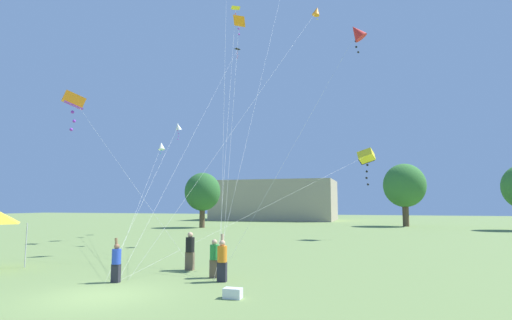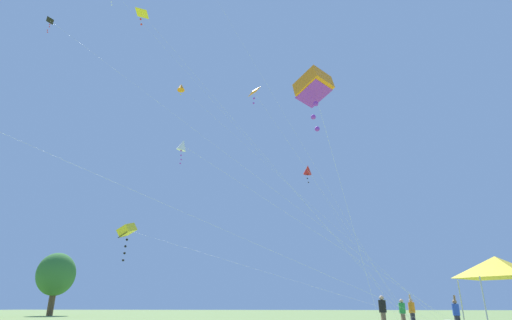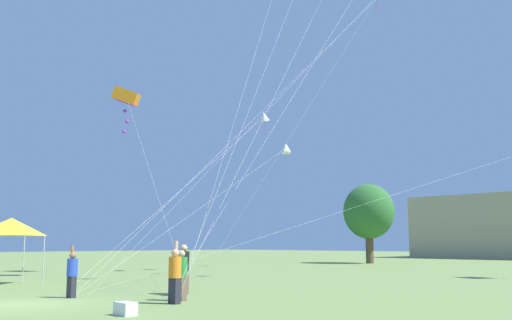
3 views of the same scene
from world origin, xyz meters
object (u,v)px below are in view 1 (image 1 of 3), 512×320
at_px(kite_black_delta_1, 235,54).
at_px(kite_white_diamond_0, 178,127).
at_px(kite_orange_box_6, 74,101).
at_px(kite_orange_delta_3, 239,23).
at_px(kite_white_diamond_7, 161,146).
at_px(kite_red_diamond_4, 357,33).
at_px(kite_orange_diamond_8, 316,12).
at_px(cooler_box, 233,293).
at_px(person_orange_shirt, 222,258).
at_px(person_blue_shirt, 116,261).
at_px(kite_yellow_box_10, 366,157).
at_px(kite_yellow_delta_2, 236,9).
at_px(person_black_shirt, 190,250).
at_px(person_green_shirt, 214,257).

bearing_deg(kite_black_delta_1, kite_white_diamond_0, -99.27).
bearing_deg(kite_orange_box_6, kite_orange_delta_3, 20.50).
height_order(kite_white_diamond_0, kite_white_diamond_7, kite_white_diamond_7).
height_order(kite_red_diamond_4, kite_orange_diamond_8, kite_orange_diamond_8).
distance_m(cooler_box, person_orange_shirt, 3.09).
relative_size(person_blue_shirt, kite_orange_diamond_8, 0.09).
relative_size(person_orange_shirt, kite_yellow_box_10, 0.08).
xyz_separation_m(kite_yellow_delta_2, kite_orange_diamond_8, (7.67, -0.65, -1.68)).
height_order(kite_white_diamond_0, kite_yellow_delta_2, kite_yellow_delta_2).
bearing_deg(kite_black_delta_1, kite_orange_box_6, -109.18).
bearing_deg(kite_yellow_delta_2, person_black_shirt, -78.18).
bearing_deg(kite_yellow_box_10, kite_orange_delta_3, -123.38).
distance_m(person_blue_shirt, kite_white_diamond_7, 28.48).
bearing_deg(kite_orange_diamond_8, person_black_shirt, -106.30).
relative_size(kite_red_diamond_4, kite_orange_box_6, 1.13).
distance_m(kite_yellow_delta_2, kite_orange_diamond_8, 7.88).
xyz_separation_m(person_black_shirt, kite_orange_diamond_8, (4.39, 15.02, 18.88)).
bearing_deg(kite_white_diamond_7, kite_red_diamond_4, -37.41).
bearing_deg(kite_orange_delta_3, person_black_shirt, -88.45).
bearing_deg(kite_yellow_delta_2, kite_black_delta_1, 109.91).
bearing_deg(kite_orange_box_6, kite_orange_diamond_8, 36.39).
relative_size(kite_orange_delta_3, kite_orange_diamond_8, 0.82).
xyz_separation_m(kite_red_diamond_4, kite_orange_diamond_8, (-3.71, 11.07, 7.11)).
relative_size(person_blue_shirt, kite_orange_box_6, 0.15).
height_order(kite_black_delta_1, kite_yellow_box_10, kite_black_delta_1).
distance_m(kite_black_delta_1, kite_orange_box_6, 19.71).
relative_size(kite_black_delta_1, kite_orange_delta_3, 1.53).
height_order(kite_white_diamond_0, kite_orange_delta_3, kite_orange_delta_3).
relative_size(person_orange_shirt, kite_white_diamond_7, 0.08).
bearing_deg(kite_yellow_delta_2, kite_white_diamond_0, -124.63).
height_order(kite_orange_delta_3, kite_orange_box_6, kite_orange_delta_3).
xyz_separation_m(kite_orange_delta_3, kite_orange_diamond_8, (4.60, 7.23, 3.67)).
xyz_separation_m(kite_white_diamond_0, kite_orange_box_6, (-4.22, -7.08, 0.73)).
bearing_deg(person_black_shirt, person_green_shirt, -124.33).
distance_m(person_orange_shirt, kite_white_diamond_7, 29.37).
bearing_deg(kite_white_diamond_7, kite_white_diamond_0, -53.76).
bearing_deg(person_black_shirt, kite_orange_delta_3, 6.04).
distance_m(kite_white_diamond_7, kite_yellow_box_10, 21.87).
relative_size(cooler_box, person_black_shirt, 0.34).
relative_size(person_green_shirt, person_orange_shirt, 0.84).
distance_m(kite_yellow_delta_2, kite_orange_delta_3, 10.01).
distance_m(kite_yellow_delta_2, kite_orange_box_6, 18.01).
relative_size(person_green_shirt, kite_white_diamond_7, 0.07).
xyz_separation_m(person_black_shirt, kite_orange_delta_3, (-0.21, 7.78, 15.22)).
distance_m(person_black_shirt, kite_black_delta_1, 27.78).
relative_size(kite_white_diamond_0, kite_yellow_delta_2, 0.70).
bearing_deg(kite_red_diamond_4, person_black_shirt, -154.04).
height_order(person_orange_shirt, kite_white_diamond_7, kite_white_diamond_7).
bearing_deg(person_black_shirt, cooler_box, -136.34).
relative_size(cooler_box, kite_yellow_delta_2, 0.03).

